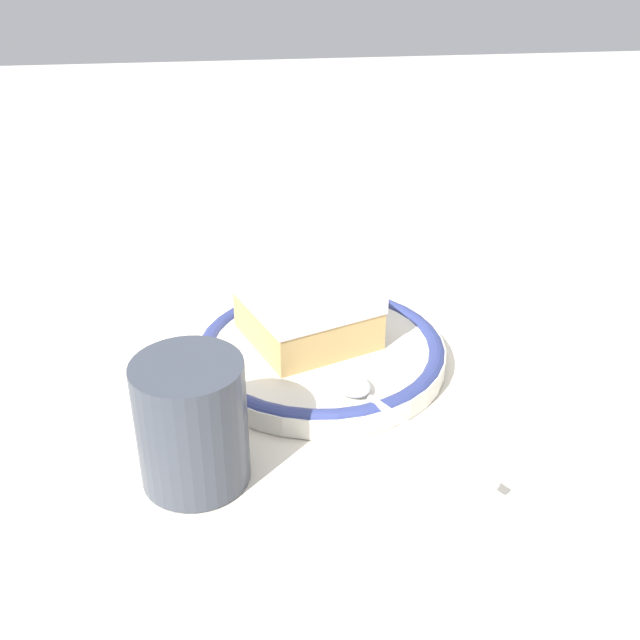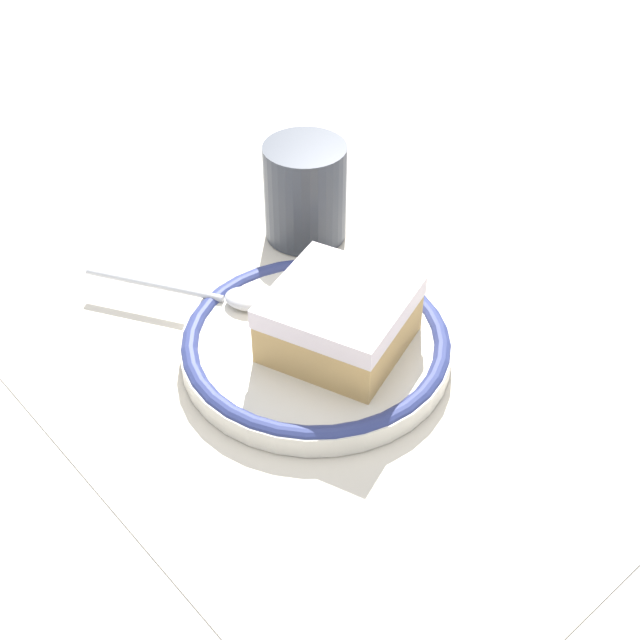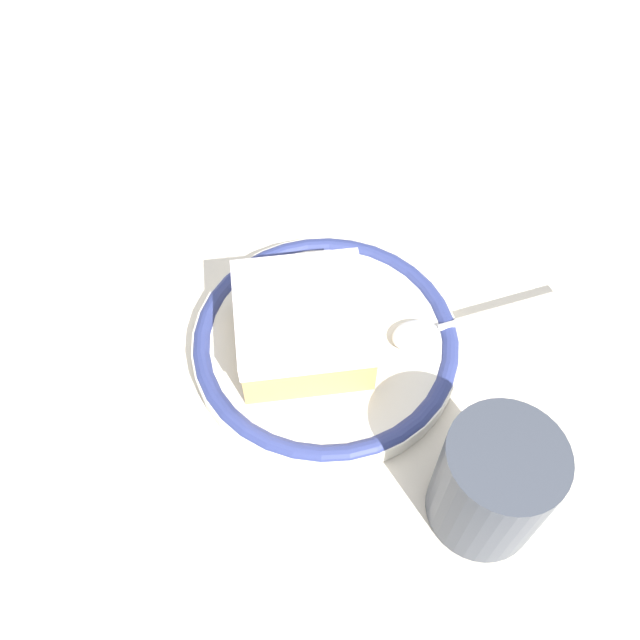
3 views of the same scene
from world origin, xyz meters
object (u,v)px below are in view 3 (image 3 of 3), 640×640
object	(u,v)px
plate	(320,341)
cake_slice	(302,325)
cup	(491,487)
spoon	(440,326)

from	to	relation	value
plate	cake_slice	world-z (taller)	cake_slice
plate	cake_slice	size ratio (longest dim) A/B	1.67
cup	spoon	bearing A→B (deg)	110.12
plate	cup	world-z (taller)	cup
spoon	plate	bearing A→B (deg)	-162.96
spoon	cup	bearing A→B (deg)	-69.88
cake_slice	spoon	xyz separation A→B (m)	(0.09, 0.03, -0.02)
cake_slice	spoon	distance (m)	0.10
plate	spoon	size ratio (longest dim) A/B	1.44
spoon	cup	size ratio (longest dim) A/B	1.61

